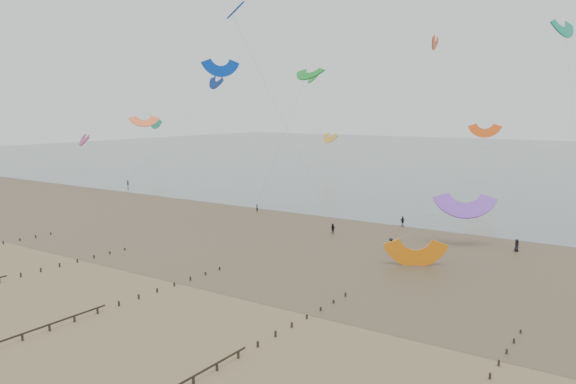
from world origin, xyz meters
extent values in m
plane|color=brown|center=(0.00, 0.00, 0.00)|extent=(500.00, 500.00, 0.00)
plane|color=#475654|center=(0.00, 200.00, 0.03)|extent=(500.00, 500.00, 0.00)
plane|color=#473A28|center=(0.00, 35.00, 0.01)|extent=(500.00, 500.00, 0.00)
ellipsoid|color=slate|center=(-18.00, 22.00, 0.01)|extent=(23.60, 14.36, 0.01)
ellipsoid|color=slate|center=(12.00, 38.00, 0.01)|extent=(33.64, 18.32, 0.01)
ellipsoid|color=slate|center=(-40.00, 40.00, 0.01)|extent=(26.95, 14.22, 0.01)
cube|color=black|center=(-32.00, 4.11, 0.22)|extent=(0.16, 0.16, 0.54)
cube|color=black|center=(-32.00, 6.74, 0.20)|extent=(0.16, 0.16, 0.51)
cube|color=black|center=(-32.00, 9.37, 0.19)|extent=(0.16, 0.16, 0.48)
cube|color=black|center=(-32.00, 12.00, 0.17)|extent=(0.16, 0.16, 0.45)
cube|color=black|center=(-14.00, -3.79, 0.26)|extent=(0.16, 0.16, 0.62)
cube|color=black|center=(-14.00, -1.16, 0.25)|extent=(0.16, 0.16, 0.59)
cube|color=black|center=(-14.00, 1.47, 0.23)|extent=(0.16, 0.16, 0.57)
cube|color=black|center=(-14.00, 4.11, 0.22)|extent=(0.16, 0.16, 0.54)
cube|color=black|center=(-14.00, 6.74, 0.20)|extent=(0.16, 0.16, 0.51)
cube|color=black|center=(-14.00, 9.37, 0.19)|extent=(0.16, 0.16, 0.48)
cube|color=black|center=(-14.00, 12.00, 0.17)|extent=(0.16, 0.16, 0.45)
cube|color=black|center=(4.00, -14.32, 0.32)|extent=(0.16, 0.16, 0.74)
cube|color=black|center=(4.00, -11.68, 0.31)|extent=(0.16, 0.16, 0.71)
cube|color=black|center=(4.00, -9.05, 0.29)|extent=(0.16, 0.16, 0.68)
cube|color=black|center=(4.00, -6.42, 0.28)|extent=(0.16, 0.16, 0.65)
cube|color=black|center=(4.00, -3.79, 0.26)|extent=(0.16, 0.16, 0.62)
cube|color=black|center=(4.00, -1.16, 0.25)|extent=(0.16, 0.16, 0.59)
cube|color=black|center=(4.00, 1.47, 0.23)|extent=(0.16, 0.16, 0.57)
cube|color=black|center=(4.00, 4.11, 0.22)|extent=(0.16, 0.16, 0.54)
cube|color=black|center=(4.00, 6.74, 0.20)|extent=(0.16, 0.16, 0.51)
cube|color=black|center=(4.00, 9.37, 0.19)|extent=(0.16, 0.16, 0.48)
cube|color=black|center=(4.00, 12.00, 0.17)|extent=(0.16, 0.16, 0.45)
cube|color=black|center=(22.00, -11.68, 0.31)|extent=(0.16, 0.16, 0.71)
cube|color=black|center=(22.00, -9.05, 0.29)|extent=(0.16, 0.16, 0.68)
cube|color=black|center=(22.00, -6.42, 0.28)|extent=(0.16, 0.16, 0.65)
cube|color=black|center=(22.00, -3.79, 0.26)|extent=(0.16, 0.16, 0.62)
cube|color=black|center=(22.00, -1.16, 0.25)|extent=(0.16, 0.16, 0.59)
cube|color=black|center=(22.00, 1.47, 0.23)|extent=(0.16, 0.16, 0.57)
cube|color=black|center=(22.00, 4.11, 0.22)|extent=(0.16, 0.16, 0.54)
cube|color=black|center=(22.00, 6.74, 0.20)|extent=(0.16, 0.16, 0.51)
cube|color=black|center=(22.00, 9.37, 0.19)|extent=(0.16, 0.16, 0.48)
cube|color=black|center=(22.00, 12.00, 0.17)|extent=(0.16, 0.16, 0.45)
cube|color=black|center=(40.00, 1.47, 0.23)|extent=(0.16, 0.16, 0.57)
cube|color=black|center=(40.00, 4.11, 0.22)|extent=(0.16, 0.16, 0.54)
cube|color=black|center=(40.00, 6.74, 0.20)|extent=(0.16, 0.16, 0.51)
cube|color=black|center=(40.00, 9.37, 0.19)|extent=(0.16, 0.16, 0.48)
cube|color=black|center=(40.00, 12.00, 0.17)|extent=(0.16, 0.16, 0.45)
imported|color=black|center=(-16.51, 46.86, 0.77)|extent=(0.67, 0.60, 1.54)
imported|color=black|center=(5.55, 38.22, 0.84)|extent=(0.89, 0.73, 1.68)
imported|color=black|center=(33.00, 42.94, 0.90)|extent=(1.02, 1.02, 1.79)
imported|color=black|center=(12.71, 50.06, 0.90)|extent=(0.94, 1.12, 1.80)
imported|color=black|center=(17.76, 33.63, 0.88)|extent=(1.31, 1.10, 1.76)
imported|color=black|center=(-67.53, 57.73, 0.77)|extent=(0.66, 0.58, 1.53)
camera|label=1|loc=(49.65, -40.06, 20.25)|focal=35.00mm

